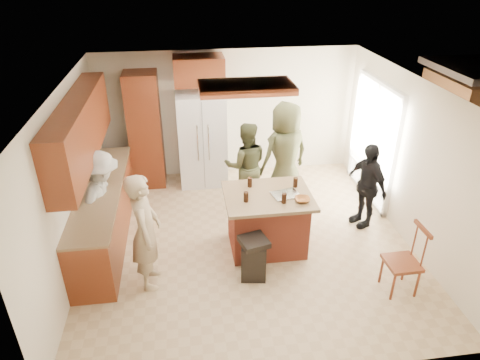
{
  "coord_description": "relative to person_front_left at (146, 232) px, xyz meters",
  "views": [
    {
      "loc": [
        -0.88,
        -5.48,
        4.08
      ],
      "look_at": [
        -0.12,
        -0.07,
        1.15
      ],
      "focal_mm": 32.0,
      "sensor_mm": 36.0,
      "label": 1
    }
  ],
  "objects": [
    {
      "name": "room_shell",
      "position": [
        5.84,
        2.39,
        0.03
      ],
      "size": [
        8.0,
        5.2,
        5.0
      ],
      "color": "tan",
      "rests_on": "ground"
    },
    {
      "name": "person_front_left",
      "position": [
        0.0,
        0.0,
        0.0
      ],
      "size": [
        0.45,
        0.61,
        1.68
      ],
      "primitive_type": "imported",
      "rotation": [
        0.0,
        0.0,
        1.57
      ],
      "color": "tan",
      "rests_on": "ground"
    },
    {
      "name": "person_behind_left",
      "position": [
        1.61,
        1.87,
        -0.06
      ],
      "size": [
        0.79,
        0.51,
        1.57
      ],
      "primitive_type": "imported",
      "rotation": [
        0.0,
        0.0,
        3.09
      ],
      "color": "#3A3E24",
      "rests_on": "ground"
    },
    {
      "name": "person_behind_right",
      "position": [
        2.31,
        1.89,
        0.1
      ],
      "size": [
        1.07,
        0.89,
        1.88
      ],
      "primitive_type": "imported",
      "rotation": [
        0.0,
        0.0,
        3.51
      ],
      "color": "#3A3D23",
      "rests_on": "ground"
    },
    {
      "name": "person_side_right",
      "position": [
        3.46,
        0.99,
        -0.11
      ],
      "size": [
        0.67,
        0.94,
        1.46
      ],
      "primitive_type": "imported",
      "rotation": [
        0.0,
        0.0,
        -1.28
      ],
      "color": "black",
      "rests_on": "ground"
    },
    {
      "name": "person_counter",
      "position": [
        -0.67,
        0.96,
        -0.05
      ],
      "size": [
        0.73,
        1.11,
        1.58
      ],
      "primitive_type": "imported",
      "rotation": [
        0.0,
        0.0,
        1.3
      ],
      "color": "#98968F",
      "rests_on": "ground"
    },
    {
      "name": "left_cabinetry",
      "position": [
        -0.78,
        1.15,
        0.12
      ],
      "size": [
        0.64,
        3.0,
        2.3
      ],
      "color": "maroon",
      "rests_on": "ground"
    },
    {
      "name": "back_wall_units",
      "position": [
        0.13,
        2.95,
        0.54
      ],
      "size": [
        1.8,
        0.6,
        2.45
      ],
      "color": "maroon",
      "rests_on": "ground"
    },
    {
      "name": "refrigerator",
      "position": [
        0.92,
        2.87,
        0.06
      ],
      "size": [
        0.9,
        0.76,
        1.8
      ],
      "color": "white",
      "rests_on": "ground"
    },
    {
      "name": "kitchen_island",
      "position": [
        1.74,
        0.58,
        -0.37
      ],
      "size": [
        1.28,
        1.03,
        0.93
      ],
      "color": "#A43F2A",
      "rests_on": "ground"
    },
    {
      "name": "island_items",
      "position": [
        1.97,
        0.49,
        0.13
      ],
      "size": [
        0.95,
        0.68,
        0.15
      ],
      "color": "silver",
      "rests_on": "kitchen_island"
    },
    {
      "name": "trash_bin",
      "position": [
        1.43,
        -0.07,
        -0.52
      ],
      "size": [
        0.44,
        0.44,
        0.63
      ],
      "color": "black",
      "rests_on": "ground"
    },
    {
      "name": "spindle_chair",
      "position": [
        3.34,
        -0.62,
        -0.39
      ],
      "size": [
        0.43,
        0.43,
        0.99
      ],
      "color": "maroon",
      "rests_on": "ground"
    }
  ]
}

